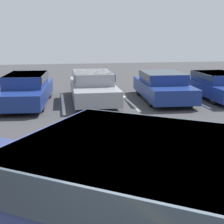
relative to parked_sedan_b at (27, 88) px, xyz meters
The scene contains 8 objects.
stall_stripe_c 1.61m from the parked_sedan_b, ahead, with size 0.12×4.23×0.01m, color white.
stall_stripe_d 4.35m from the parked_sedan_b, ahead, with size 0.12×4.23×0.01m, color white.
stall_stripe_e 7.17m from the parked_sedan_b, ahead, with size 0.12×4.23×0.01m, color white.
parked_sedan_b is the anchor object (origin of this frame).
parked_sedan_c 2.78m from the parked_sedan_b, ahead, with size 1.86×4.74×1.27m.
parked_sedan_d 5.84m from the parked_sedan_b, ahead, with size 2.11×4.51×1.23m.
parked_sedan_e 8.43m from the parked_sedan_b, ahead, with size 1.84×4.39×1.16m.
wheel_stop_curb 6.97m from the parked_sedan_b, 21.73° to the left, with size 1.96×0.20×0.14m, color #B7B2A8.
Camera 1 is at (-0.82, -1.89, 2.80)m, focal length 50.00 mm.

